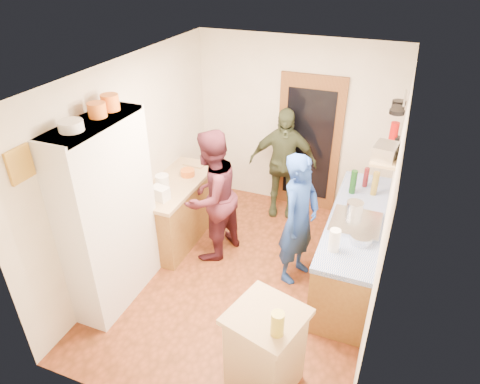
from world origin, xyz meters
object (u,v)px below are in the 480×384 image
Objects in this scene: person_left at (215,196)px; person_hob at (300,221)px; hutch_body at (109,216)px; island_base at (265,352)px; right_counter_base at (352,249)px; person_back at (284,163)px.

person_hob is at bearing 99.92° from person_left.
hutch_body is 2.17m from island_base.
hutch_body is at bearing 136.24° from person_hob.
hutch_body is 1.00× the size of right_counter_base.
person_hob reaches higher than right_counter_base.
person_left is (-1.25, 1.69, 0.46)m from island_base.
person_back reaches higher than island_base.
person_hob is (-0.62, -0.26, 0.42)m from right_counter_base.
island_base is 1.64m from person_hob.
person_hob is 1.14m from person_left.
person_left is 1.04× the size of person_back.
person_left reaches higher than person_back.
island_base is 0.49× the size of person_left.
hutch_body reaches higher than island_base.
person_back is (-0.61, 1.38, 0.01)m from person_hob.
person_left is (-1.14, 0.10, 0.04)m from person_hob.
person_hob is (-0.11, 1.59, 0.41)m from island_base.
hutch_body is 1.38m from person_left.
hutch_body is 1.31× the size of person_hob.
hutch_body is 1.30× the size of person_back.
right_counter_base is at bearing 74.58° from island_base.
island_base is (1.99, -0.55, -0.67)m from hutch_body.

